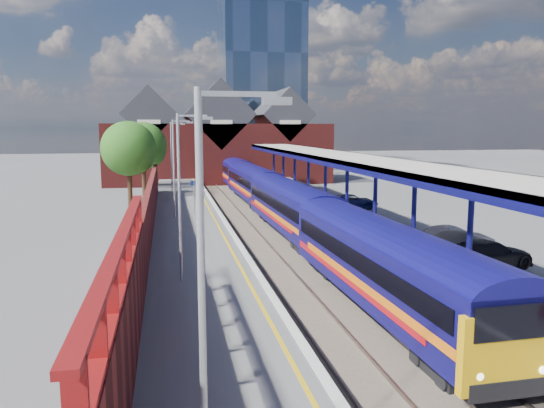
% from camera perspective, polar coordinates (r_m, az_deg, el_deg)
% --- Properties ---
extents(ground, '(240.00, 240.00, 0.00)m').
position_cam_1_polar(ground, '(47.20, -2.61, -0.88)').
color(ground, '#5B5B5E').
rests_on(ground, ground).
extents(ballast_bed, '(6.00, 76.00, 0.06)m').
position_cam_1_polar(ballast_bed, '(37.49, -0.30, -3.18)').
color(ballast_bed, '#473D33').
rests_on(ballast_bed, ground).
extents(rails, '(4.51, 76.00, 0.14)m').
position_cam_1_polar(rails, '(37.47, -0.30, -3.05)').
color(rails, slate).
rests_on(rails, ground).
extents(left_platform, '(5.00, 76.00, 1.00)m').
position_cam_1_polar(left_platform, '(36.77, -8.75, -2.75)').
color(left_platform, '#565659').
rests_on(left_platform, ground).
extents(right_platform, '(6.00, 76.00, 1.00)m').
position_cam_1_polar(right_platform, '(38.97, 8.40, -2.13)').
color(right_platform, '#565659').
rests_on(right_platform, ground).
extents(coping_left, '(0.30, 76.00, 0.05)m').
position_cam_1_polar(coping_left, '(36.85, -5.12, -1.84)').
color(coping_left, silver).
rests_on(coping_left, left_platform).
extents(coping_right, '(0.30, 76.00, 0.05)m').
position_cam_1_polar(coping_right, '(38.02, 4.37, -1.52)').
color(coping_right, silver).
rests_on(coping_right, right_platform).
extents(yellow_line, '(0.14, 76.00, 0.01)m').
position_cam_1_polar(yellow_line, '(36.79, -6.04, -1.90)').
color(yellow_line, yellow).
rests_on(yellow_line, left_platform).
extents(train, '(3.13, 65.95, 3.45)m').
position_cam_1_polar(train, '(45.27, -0.38, 1.46)').
color(train, '#0F0C58').
rests_on(train, ground).
extents(canopy, '(4.50, 52.00, 4.48)m').
position_cam_1_polar(canopy, '(40.09, 6.91, 5.02)').
color(canopy, '#0F0E53').
rests_on(canopy, right_platform).
extents(lamp_post_a, '(1.48, 0.18, 7.00)m').
position_cam_1_polar(lamp_post_a, '(8.46, -6.65, -8.35)').
color(lamp_post_a, '#A5A8AA').
rests_on(lamp_post_a, left_platform).
extents(lamp_post_b, '(1.48, 0.18, 7.00)m').
position_cam_1_polar(lamp_post_b, '(22.23, -9.59, 1.84)').
color(lamp_post_b, '#A5A8AA').
rests_on(lamp_post_b, left_platform).
extents(lamp_post_c, '(1.48, 0.18, 7.00)m').
position_cam_1_polar(lamp_post_c, '(38.17, -10.33, 4.41)').
color(lamp_post_c, '#A5A8AA').
rests_on(lamp_post_c, left_platform).
extents(lamp_post_d, '(1.48, 0.18, 7.00)m').
position_cam_1_polar(lamp_post_d, '(54.15, -10.63, 5.46)').
color(lamp_post_d, '#A5A8AA').
rests_on(lamp_post_d, left_platform).
extents(platform_sign, '(0.55, 0.08, 2.50)m').
position_cam_1_polar(platform_sign, '(40.41, -8.37, 1.38)').
color(platform_sign, '#A5A8AA').
rests_on(platform_sign, left_platform).
extents(brick_wall, '(0.35, 50.00, 3.86)m').
position_cam_1_polar(brick_wall, '(30.06, -13.23, -1.53)').
color(brick_wall, maroon).
rests_on(brick_wall, left_platform).
extents(station_building, '(30.00, 12.12, 13.78)m').
position_cam_1_polar(station_building, '(74.44, -5.91, 6.60)').
color(station_building, maroon).
rests_on(station_building, ground).
extents(glass_tower, '(14.20, 14.20, 40.30)m').
position_cam_1_polar(glass_tower, '(98.42, -1.27, 15.62)').
color(glass_tower, '#465C78').
rests_on(glass_tower, ground).
extents(tree_near, '(5.20, 5.20, 8.10)m').
position_cam_1_polar(tree_near, '(52.15, -15.02, 5.62)').
color(tree_near, '#382314').
rests_on(tree_near, ground).
extents(tree_far, '(5.20, 5.20, 8.10)m').
position_cam_1_polar(tree_far, '(60.08, -13.58, 5.97)').
color(tree_far, '#382314').
rests_on(tree_far, ground).
extents(parked_car_silver, '(4.05, 1.89, 1.28)m').
position_cam_1_polar(parked_car_silver, '(29.46, 19.11, -3.56)').
color(parked_car_silver, '#ADACB1').
rests_on(parked_car_silver, right_platform).
extents(parked_car_dark, '(5.08, 3.11, 1.37)m').
position_cam_1_polar(parked_car_dark, '(26.15, 22.11, -5.06)').
color(parked_car_dark, black).
rests_on(parked_car_dark, right_platform).
extents(parked_car_blue, '(4.35, 2.58, 1.13)m').
position_cam_1_polar(parked_car_blue, '(43.00, 8.66, 0.26)').
color(parked_car_blue, navy).
rests_on(parked_car_blue, right_platform).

